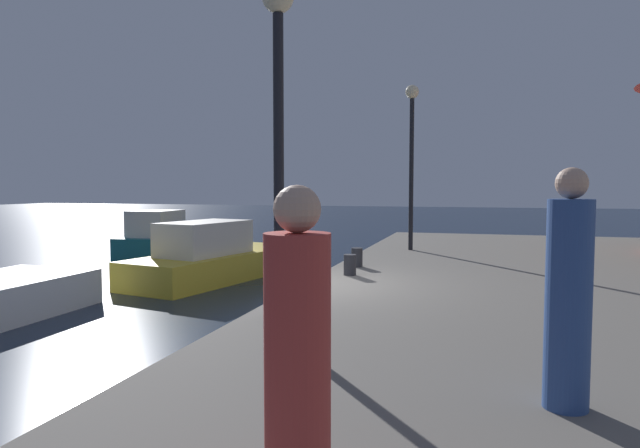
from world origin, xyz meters
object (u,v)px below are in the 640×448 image
object	(u,v)px
bollard_south	(350,265)
bollard_north	(279,299)
bollard_center	(357,257)
person_by_the_water	(568,296)
lamp_post_mid_promenade	(412,138)
lamp_post_near_edge	(278,93)
motorboat_yellow	(214,258)
motorboat_teal	(164,240)
person_mid_promenade	(298,366)

from	to	relation	value
bollard_south	bollard_north	bearing A→B (deg)	-92.71
bollard_center	bollard_north	bearing A→B (deg)	-90.62
bollard_south	bollard_center	bearing A→B (deg)	95.63
bollard_north	bollard_center	bearing A→B (deg)	89.38
bollard_center	person_by_the_water	distance (m)	7.73
lamp_post_mid_promenade	bollard_south	bearing A→B (deg)	-97.34
bollard_center	lamp_post_near_edge	bearing A→B (deg)	-86.81
motorboat_yellow	motorboat_teal	xyz separation A→B (m)	(-3.93, 3.93, 0.04)
lamp_post_near_edge	person_by_the_water	xyz separation A→B (m)	(2.86, -1.40, -1.88)
lamp_post_near_edge	bollard_south	world-z (taller)	lamp_post_near_edge
person_mid_promenade	lamp_post_mid_promenade	bearing A→B (deg)	94.28
bollard_south	person_by_the_water	world-z (taller)	person_by_the_water
bollard_south	person_mid_promenade	world-z (taller)	person_mid_promenade
bollard_center	lamp_post_mid_promenade	bearing A→B (deg)	78.45
motorboat_yellow	person_mid_promenade	world-z (taller)	person_mid_promenade
bollard_center	motorboat_teal	bearing A→B (deg)	144.49
motorboat_teal	person_mid_promenade	distance (m)	17.92
bollard_south	person_by_the_water	distance (m)	6.64
lamp_post_mid_promenade	bollard_south	world-z (taller)	lamp_post_mid_promenade
bollard_north	bollard_center	size ratio (longest dim) A/B	1.00
lamp_post_near_edge	person_by_the_water	world-z (taller)	lamp_post_near_edge
motorboat_yellow	bollard_north	world-z (taller)	motorboat_yellow
lamp_post_near_edge	lamp_post_mid_promenade	bearing A→B (deg)	87.48
motorboat_yellow	lamp_post_near_edge	size ratio (longest dim) A/B	1.47
lamp_post_near_edge	bollard_center	bearing A→B (deg)	93.19
lamp_post_mid_promenade	bollard_north	distance (m)	8.62
lamp_post_mid_promenade	person_by_the_water	xyz separation A→B (m)	(2.46, -10.51, -2.12)
person_mid_promenade	motorboat_yellow	bearing A→B (deg)	118.76
bollard_north	bollard_south	world-z (taller)	same
motorboat_teal	bollard_south	world-z (taller)	motorboat_teal
bollard_south	person_mid_promenade	distance (m)	7.97
lamp_post_near_edge	bollard_north	size ratio (longest dim) A/B	9.97
motorboat_yellow	person_mid_promenade	size ratio (longest dim) A/B	3.41
motorboat_teal	person_by_the_water	distance (m)	17.31
motorboat_yellow	lamp_post_near_edge	bearing A→B (deg)	-58.40
person_mid_promenade	bollard_north	bearing A→B (deg)	111.39
lamp_post_near_edge	person_by_the_water	distance (m)	3.70
lamp_post_near_edge	motorboat_yellow	bearing A→B (deg)	121.60
motorboat_teal	lamp_post_mid_promenade	bearing A→B (deg)	-15.07
lamp_post_near_edge	bollard_south	size ratio (longest dim) A/B	9.97
lamp_post_near_edge	bollard_center	size ratio (longest dim) A/B	9.97
lamp_post_mid_promenade	bollard_center	size ratio (longest dim) A/B	10.96
lamp_post_near_edge	bollard_center	distance (m)	6.18
motorboat_yellow	bollard_south	distance (m)	5.49
person_by_the_water	bollard_south	bearing A→B (deg)	117.61
person_mid_promenade	bollard_south	bearing A→B (deg)	101.11
lamp_post_near_edge	person_by_the_water	bearing A→B (deg)	-26.06
bollard_north	person_mid_promenade	size ratio (longest dim) A/B	0.23
motorboat_yellow	lamp_post_mid_promenade	distance (m)	6.19
motorboat_teal	bollard_center	size ratio (longest dim) A/B	10.41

